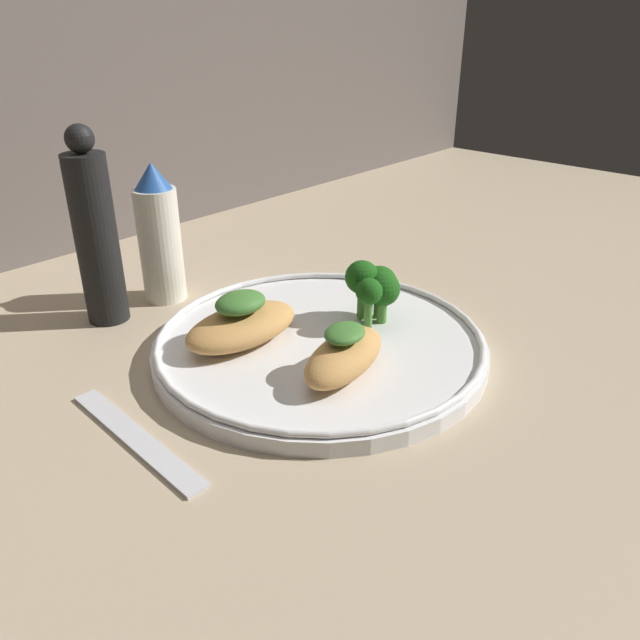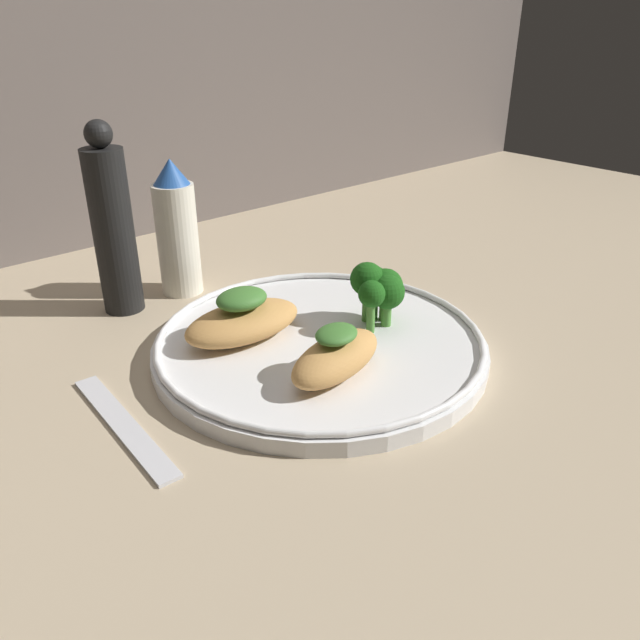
# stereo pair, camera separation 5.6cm
# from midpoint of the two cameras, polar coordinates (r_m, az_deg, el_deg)

# --- Properties ---
(ground_plane) EXTENTS (1.80, 1.80, 0.01)m
(ground_plane) POSITION_cam_midpoint_polar(r_m,az_deg,el_deg) (0.58, 2.77, -3.52)
(ground_plane) COLOR tan
(plate) EXTENTS (0.30, 0.30, 0.02)m
(plate) POSITION_cam_midpoint_polar(r_m,az_deg,el_deg) (0.57, 2.81, -2.23)
(plate) COLOR white
(plate) RESTS_ON ground_plane
(grilled_meat_front) EXTENTS (0.11, 0.06, 0.04)m
(grilled_meat_front) POSITION_cam_midpoint_polar(r_m,az_deg,el_deg) (0.51, 4.64, -3.37)
(grilled_meat_front) COLOR tan
(grilled_meat_front) RESTS_ON plate
(grilled_meat_middle) EXTENTS (0.12, 0.07, 0.05)m
(grilled_meat_middle) POSITION_cam_midpoint_polar(r_m,az_deg,el_deg) (0.57, -4.28, -0.01)
(grilled_meat_middle) COLOR tan
(grilled_meat_middle) RESTS_ON plate
(broccoli_bunch) EXTENTS (0.06, 0.05, 0.06)m
(broccoli_bunch) POSITION_cam_midpoint_polar(r_m,az_deg,el_deg) (0.59, 8.10, 2.89)
(broccoli_bunch) COLOR #4C8E38
(broccoli_bunch) RESTS_ON plate
(sauce_bottle) EXTENTS (0.04, 0.04, 0.15)m
(sauce_bottle) POSITION_cam_midpoint_polar(r_m,az_deg,el_deg) (0.69, -10.69, 7.99)
(sauce_bottle) COLOR silver
(sauce_bottle) RESTS_ON ground_plane
(pepper_grinder) EXTENTS (0.04, 0.04, 0.19)m
(pepper_grinder) POSITION_cam_midpoint_polar(r_m,az_deg,el_deg) (0.65, -16.09, 8.10)
(pepper_grinder) COLOR black
(pepper_grinder) RESTS_ON ground_plane
(fork) EXTENTS (0.03, 0.16, 0.01)m
(fork) POSITION_cam_midpoint_polar(r_m,az_deg,el_deg) (0.49, -14.48, -9.25)
(fork) COLOR silver
(fork) RESTS_ON ground_plane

